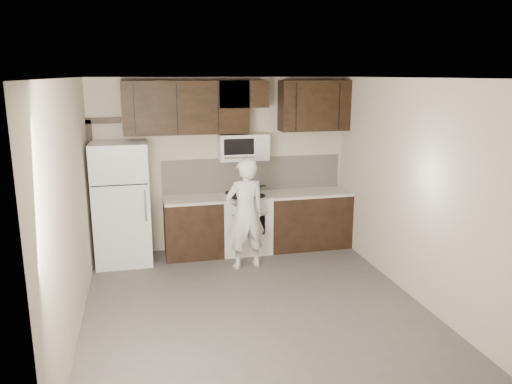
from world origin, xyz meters
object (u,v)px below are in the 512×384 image
object	(u,v)px
refrigerator	(122,203)
person	(245,214)
microwave	(243,147)
stove	(245,223)

from	to	relation	value
refrigerator	person	world-z (taller)	refrigerator
refrigerator	person	bearing A→B (deg)	-19.97
microwave	refrigerator	bearing A→B (deg)	-174.85
microwave	stove	bearing A→B (deg)	-89.90
stove	microwave	bearing A→B (deg)	90.10
microwave	person	size ratio (longest dim) A/B	0.47
refrigerator	stove	bearing A→B (deg)	1.51
stove	person	xyz separation A→B (m)	(-0.14, -0.67, 0.34)
person	stove	bearing A→B (deg)	-110.67
refrigerator	microwave	bearing A→B (deg)	5.15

